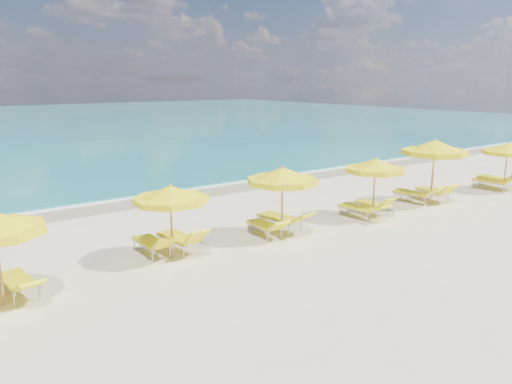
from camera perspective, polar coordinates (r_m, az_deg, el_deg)
ground_plane at (r=15.51m, az=3.30°, el=-5.32°), size 120.00×120.00×0.00m
wet_sand_band at (r=21.52m, az=-9.34°, el=-0.31°), size 120.00×2.60×0.01m
foam_line at (r=22.22m, az=-10.28°, el=0.07°), size 120.00×1.20×0.03m
whitecap_far at (r=39.69m, az=-10.01°, el=5.64°), size 18.00×0.30×0.05m
umbrella_2 at (r=13.56m, az=-9.77°, el=-0.33°), size 2.62×2.62×2.09m
umbrella_3 at (r=15.25m, az=3.04°, el=1.81°), size 2.42×2.42×2.25m
umbrella_4 at (r=17.92m, az=13.47°, el=2.92°), size 2.61×2.61×2.17m
umbrella_5 at (r=20.63m, az=19.75°, el=4.75°), size 2.88×2.88×2.58m
umbrella_6 at (r=24.39m, az=26.83°, el=4.39°), size 2.81×2.81×2.14m
lounger_1_right at (r=12.71m, az=-25.54°, el=-9.76°), size 0.80×1.87×0.69m
lounger_2_left at (r=14.30m, az=-11.77°, el=-6.24°), size 0.64×1.77×0.80m
lounger_2_right at (r=14.49m, az=-8.67°, el=-5.79°), size 0.82×1.91×0.88m
lounger_3_left at (r=15.67m, az=1.03°, el=-4.31°), size 0.69×1.76×0.73m
lounger_3_right at (r=16.30m, az=2.88°, el=-3.52°), size 0.94×2.09×0.81m
lounger_4_left at (r=18.04m, az=11.69°, el=-2.25°), size 0.81×1.94×0.68m
lounger_4_right at (r=18.81m, az=13.13°, el=-1.75°), size 0.62×1.61×0.76m
lounger_5_left at (r=20.80m, az=17.56°, el=-0.53°), size 0.95×1.98×0.88m
lounger_5_right at (r=21.52m, az=19.56°, el=-0.28°), size 0.94×1.85×0.84m
lounger_6_left at (r=24.47m, az=25.35°, el=0.77°), size 0.88×2.00×0.86m
lounger_6_right at (r=25.22m, az=25.83°, el=1.06°), size 0.91×1.98×0.92m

